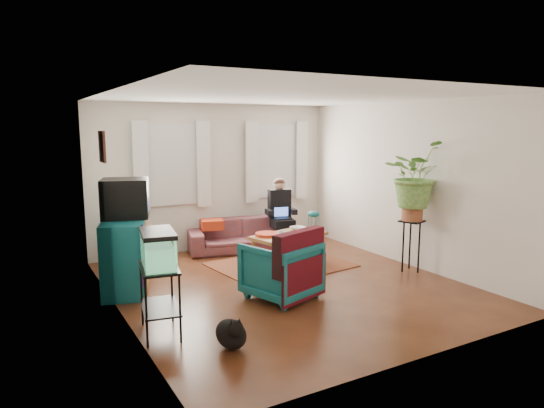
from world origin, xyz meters
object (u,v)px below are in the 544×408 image
aquarium_stand (160,300)px  armchair (281,267)px  side_table (133,247)px  plant_stand (411,246)px  dresser (125,255)px  coffee_table (289,249)px  sofa (243,229)px

aquarium_stand → armchair: armchair is taller
side_table → plant_stand: 4.33m
dresser → coffee_table: bearing=17.1°
sofa → aquarium_stand: 3.62m
coffee_table → plant_stand: 1.90m
aquarium_stand → plant_stand: bearing=15.1°
coffee_table → armchair: bearing=-140.0°
aquarium_stand → armchair: size_ratio=0.90×
plant_stand → dresser: bearing=162.6°
side_table → coffee_table: (2.23, -1.06, -0.08)m
side_table → armchair: armchair is taller
armchair → plant_stand: 2.33m
sofa → dresser: size_ratio=1.78×
sofa → armchair: armchair is taller
dresser → sofa: bearing=43.7°
sofa → armchair: 2.52m
aquarium_stand → armchair: bearing=21.0°
sofa → side_table: bearing=-163.3°
sofa → side_table: 1.99m
aquarium_stand → side_table: bearing=92.5°
plant_stand → side_table: bearing=147.9°
sofa → aquarium_stand: sofa is taller
dresser → aquarium_stand: 1.62m
dresser → aquarium_stand: bearing=-72.9°
dresser → armchair: dresser is taller
side_table → coffee_table: 2.47m
sofa → armchair: (-0.65, -2.44, 0.03)m
side_table → aquarium_stand: bearing=-97.5°
sofa → coffee_table: (0.24, -1.16, -0.13)m
sofa → plant_stand: (1.67, -2.41, 0.02)m
sofa → side_table: sofa is taller
side_table → dresser: (-0.34, -1.04, 0.17)m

